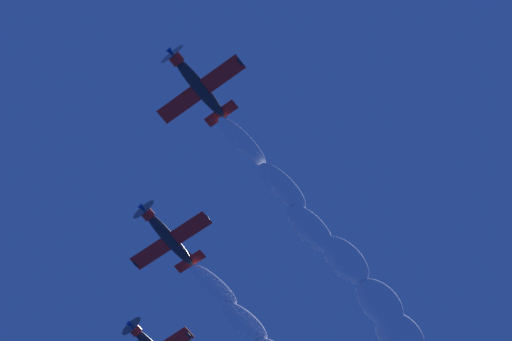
# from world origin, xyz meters

# --- Properties ---
(airplane_lead) EXTENTS (7.25, 7.89, 2.37)m
(airplane_lead) POSITION_xyz_m (-4.93, 3.25, 66.28)
(airplane_lead) COLOR #232328
(airplane_left_wingman) EXTENTS (7.24, 7.89, 2.44)m
(airplane_left_wingman) POSITION_xyz_m (7.70, 8.45, 64.15)
(airplane_left_wingman) COLOR #232328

